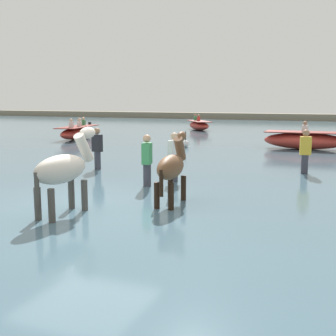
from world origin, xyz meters
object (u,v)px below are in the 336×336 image
object	(u,v)px
person_onlooker_right	(305,155)
channel_buoy	(186,144)
horse_lead_bay	(172,169)
boat_distant_east	(199,125)
person_spectator_far	(147,165)
horse_trailing_pinto	(64,171)
person_wading_mid	(97,152)
person_onlooker_left	(174,161)
boat_mid_outer	(305,140)
boat_mid_channel	(78,132)

from	to	relation	value
person_onlooker_right	channel_buoy	distance (m)	7.84
horse_lead_bay	boat_distant_east	xyz separation A→B (m)	(-6.40, 21.72, -0.42)
person_onlooker_right	boat_distant_east	bearing A→B (deg)	117.47
person_spectator_far	person_onlooker_right	bearing A→B (deg)	43.96
horse_trailing_pinto	person_wading_mid	distance (m)	5.37
horse_lead_bay	person_wading_mid	distance (m)	5.07
horse_lead_bay	channel_buoy	bearing A→B (deg)	108.06
person_onlooker_left	person_spectator_far	bearing A→B (deg)	-114.86
boat_mid_outer	person_onlooker_left	bearing A→B (deg)	-105.83
boat_mid_outer	person_onlooker_left	world-z (taller)	person_onlooker_left
boat_mid_channel	person_spectator_far	size ratio (longest dim) A/B	2.47
horse_lead_bay	person_onlooker_right	world-z (taller)	horse_lead_bay
person_onlooker_right	channel_buoy	size ratio (longest dim) A/B	2.20
boat_mid_outer	channel_buoy	xyz separation A→B (m)	(-5.16, -1.36, -0.22)
boat_mid_channel	channel_buoy	size ratio (longest dim) A/B	5.43
person_wading_mid	person_onlooker_right	bearing A→B (deg)	14.95
boat_mid_outer	channel_buoy	size ratio (longest dim) A/B	4.84
boat_mid_outer	person_onlooker_left	size ratio (longest dim) A/B	2.20
horse_lead_bay	boat_distant_east	size ratio (longest dim) A/B	0.52
horse_lead_bay	horse_trailing_pinto	world-z (taller)	horse_trailing_pinto
horse_lead_bay	person_spectator_far	distance (m)	1.97
horse_lead_bay	person_wading_mid	xyz separation A→B (m)	(-3.83, 3.32, -0.20)
boat_mid_outer	person_spectator_far	world-z (taller)	person_spectator_far
channel_buoy	person_wading_mid	bearing A→B (deg)	-93.71
horse_trailing_pinto	boat_mid_outer	bearing A→B (deg)	75.68
boat_mid_channel	person_onlooker_right	bearing A→B (deg)	-29.42
boat_distant_east	channel_buoy	bearing A→B (deg)	-75.12
channel_buoy	horse_lead_bay	bearing A→B (deg)	-71.94
boat_mid_outer	boat_distant_east	bearing A→B (deg)	129.23
horse_lead_bay	horse_trailing_pinto	size ratio (longest dim) A/B	0.92
horse_lead_bay	horse_trailing_pinto	distance (m)	2.24
horse_lead_bay	person_onlooker_left	distance (m)	2.53
horse_trailing_pinto	person_wading_mid	world-z (taller)	horse_trailing_pinto
boat_distant_east	boat_mid_outer	world-z (taller)	boat_mid_outer
boat_distant_east	person_wading_mid	size ratio (longest dim) A/B	2.10
person_spectator_far	person_onlooker_right	distance (m)	4.98
person_onlooker_left	horse_lead_bay	bearing A→B (deg)	-70.04
boat_mid_channel	person_onlooker_right	distance (m)	14.67
boat_mid_outer	person_wading_mid	xyz separation A→B (m)	(-5.61, -8.39, 0.17)
person_spectator_far	person_onlooker_right	xyz separation A→B (m)	(3.59, 3.46, 0.00)
person_wading_mid	boat_distant_east	bearing A→B (deg)	97.94
person_wading_mid	person_onlooker_right	distance (m)	6.36
boat_distant_east	person_wading_mid	xyz separation A→B (m)	(2.57, -18.40, 0.22)
person_onlooker_left	person_onlooker_right	bearing A→B (deg)	39.10
boat_mid_channel	boat_distant_east	bearing A→B (deg)	66.98
boat_mid_channel	person_wading_mid	size ratio (longest dim) A/B	2.47
boat_distant_east	channel_buoy	world-z (taller)	boat_distant_east
horse_lead_bay	person_onlooker_right	xyz separation A→B (m)	(2.32, 4.96, -0.20)
person_onlooker_right	person_onlooker_left	bearing A→B (deg)	-140.90
horse_trailing_pinto	boat_distant_east	xyz separation A→B (m)	(-4.79, 23.28, -0.51)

